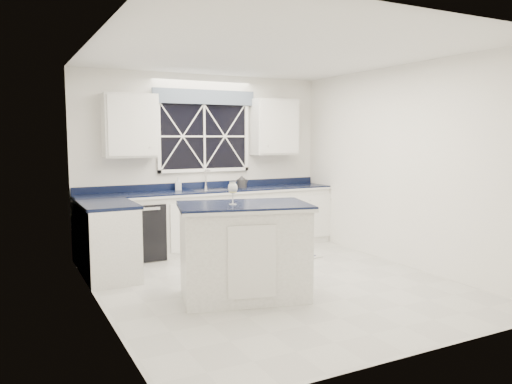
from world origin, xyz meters
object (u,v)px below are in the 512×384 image
dishwasher (140,230)px  wine_glass (233,189)px  faucet (206,178)px  soap_bottle (178,184)px  island (244,251)px  kettle (242,182)px

dishwasher → wine_glass: 2.44m
faucet → soap_bottle: bearing=-177.0°
island → wine_glass: 0.69m
island → kettle: bearing=79.3°
faucet → island: (-0.55, -2.46, -0.58)m
faucet → island: bearing=-102.5°
wine_glass → island: bearing=1.7°
faucet → wine_glass: wine_glass is taller
wine_glass → kettle: bearing=62.2°
faucet → kettle: faucet is taller
faucet → wine_glass: (-0.68, -2.47, 0.10)m
island → faucet: bearing=91.9°
soap_bottle → island: bearing=-91.9°
faucet → soap_bottle: 0.47m
faucet → island: 2.59m
island → wine_glass: bearing=-163.8°
kettle → soap_bottle: (-1.01, 0.12, 0.01)m
faucet → kettle: (0.54, -0.14, -0.07)m
dishwasher → faucet: size_ratio=2.72×
dishwasher → island: bearing=-76.3°
soap_bottle → kettle: bearing=-6.8°
island → soap_bottle: 2.49m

